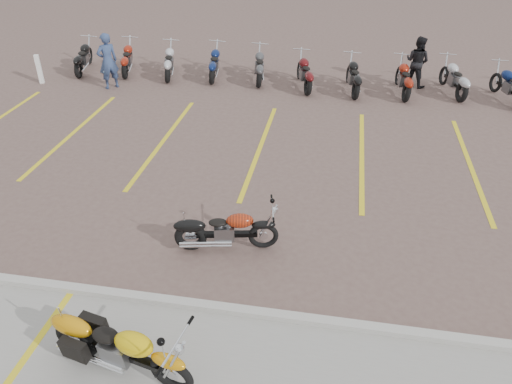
% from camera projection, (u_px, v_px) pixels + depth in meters
% --- Properties ---
extents(ground, '(100.00, 100.00, 0.00)m').
position_uv_depth(ground, '(226.00, 237.00, 10.07)').
color(ground, brown).
rests_on(ground, ground).
extents(curb, '(60.00, 0.18, 0.12)m').
position_uv_depth(curb, '(199.00, 305.00, 8.38)').
color(curb, '#ADAAA3').
rests_on(curb, ground).
extents(parking_stripes, '(38.00, 5.50, 0.01)m').
position_uv_depth(parking_stripes, '(260.00, 148.00, 13.40)').
color(parking_stripes, gold).
rests_on(parking_stripes, ground).
extents(yellow_cruiser, '(2.29, 0.65, 0.96)m').
position_uv_depth(yellow_cruiser, '(119.00, 347.00, 7.12)').
color(yellow_cruiser, black).
rests_on(yellow_cruiser, ground).
extents(flame_cruiser, '(1.99, 0.53, 0.83)m').
position_uv_depth(flame_cruiser, '(224.00, 232.00, 9.54)').
color(flame_cruiser, black).
rests_on(flame_cruiser, ground).
extents(person_a, '(0.80, 0.79, 1.87)m').
position_uv_depth(person_a, '(108.00, 61.00, 16.78)').
color(person_a, navy).
rests_on(person_a, ground).
extents(person_b, '(1.05, 0.99, 1.71)m').
position_uv_depth(person_b, '(417.00, 62.00, 16.99)').
color(person_b, black).
rests_on(person_b, ground).
extents(bollard, '(0.20, 0.20, 1.00)m').
position_uv_depth(bollard, '(39.00, 69.00, 17.41)').
color(bollard, white).
rests_on(bollard, ground).
extents(bg_bike_row, '(22.45, 2.08, 1.10)m').
position_uv_depth(bg_bike_row, '(377.00, 74.00, 16.81)').
color(bg_bike_row, black).
rests_on(bg_bike_row, ground).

